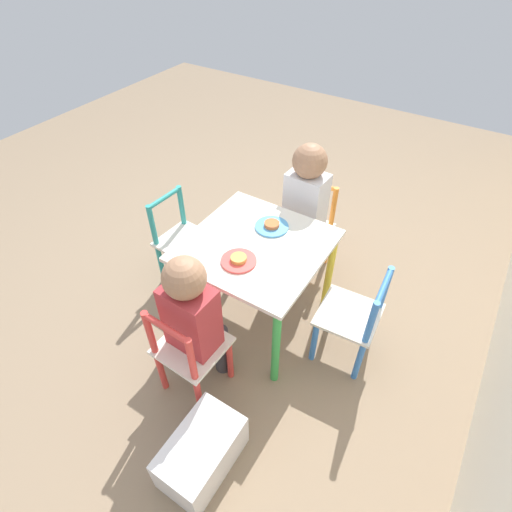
{
  "coord_description": "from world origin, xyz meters",
  "views": [
    {
      "loc": [
        1.13,
        0.72,
        1.67
      ],
      "look_at": [
        0.0,
        0.0,
        0.42
      ],
      "focal_mm": 28.0,
      "sensor_mm": 36.0,
      "label": 1
    }
  ],
  "objects_px": {
    "chair_red": "(189,352)",
    "plate_left": "(272,226)",
    "chair_teal": "(182,242)",
    "chair_orange": "(306,229)",
    "chair_blue": "(353,319)",
    "child_right": "(194,314)",
    "plate_right": "(239,260)",
    "storage_bin": "(202,453)",
    "child_left": "(304,202)",
    "kids_table": "(256,256)"
  },
  "relations": [
    {
      "from": "chair_red",
      "to": "plate_left",
      "type": "xyz_separation_m",
      "value": [
        -0.63,
        0.02,
        0.25
      ]
    },
    {
      "from": "chair_teal",
      "to": "plate_left",
      "type": "height_order",
      "value": "plate_left"
    },
    {
      "from": "chair_orange",
      "to": "chair_teal",
      "type": "bearing_deg",
      "value": -135.34
    },
    {
      "from": "plate_left",
      "to": "chair_orange",
      "type": "bearing_deg",
      "value": 176.0
    },
    {
      "from": "chair_blue",
      "to": "child_right",
      "type": "height_order",
      "value": "child_right"
    },
    {
      "from": "chair_red",
      "to": "plate_left",
      "type": "distance_m",
      "value": 0.68
    },
    {
      "from": "chair_red",
      "to": "plate_right",
      "type": "xyz_separation_m",
      "value": [
        -0.35,
        0.02,
        0.25
      ]
    },
    {
      "from": "chair_teal",
      "to": "storage_bin",
      "type": "distance_m",
      "value": 1.06
    },
    {
      "from": "chair_teal",
      "to": "child_left",
      "type": "distance_m",
      "value": 0.69
    },
    {
      "from": "chair_blue",
      "to": "child_right",
      "type": "distance_m",
      "value": 0.71
    },
    {
      "from": "plate_left",
      "to": "chair_blue",
      "type": "bearing_deg",
      "value": 77.97
    },
    {
      "from": "chair_red",
      "to": "chair_blue",
      "type": "height_order",
      "value": "same"
    },
    {
      "from": "chair_blue",
      "to": "plate_left",
      "type": "relative_size",
      "value": 3.35
    },
    {
      "from": "plate_left",
      "to": "storage_bin",
      "type": "xyz_separation_m",
      "value": [
        0.87,
        0.22,
        -0.41
      ]
    },
    {
      "from": "chair_blue",
      "to": "plate_left",
      "type": "xyz_separation_m",
      "value": [
        -0.1,
        -0.49,
        0.25
      ]
    },
    {
      "from": "child_right",
      "to": "plate_right",
      "type": "height_order",
      "value": "child_right"
    },
    {
      "from": "child_left",
      "to": "chair_red",
      "type": "bearing_deg",
      "value": -89.5
    },
    {
      "from": "chair_blue",
      "to": "plate_right",
      "type": "xyz_separation_m",
      "value": [
        0.17,
        -0.49,
        0.25
      ]
    },
    {
      "from": "child_left",
      "to": "storage_bin",
      "type": "distance_m",
      "value": 1.25
    },
    {
      "from": "kids_table",
      "to": "plate_left",
      "type": "distance_m",
      "value": 0.16
    },
    {
      "from": "chair_red",
      "to": "plate_left",
      "type": "bearing_deg",
      "value": -89.58
    },
    {
      "from": "chair_blue",
      "to": "plate_right",
      "type": "relative_size",
      "value": 3.44
    },
    {
      "from": "kids_table",
      "to": "chair_orange",
      "type": "distance_m",
      "value": 0.52
    },
    {
      "from": "storage_bin",
      "to": "child_left",
      "type": "bearing_deg",
      "value": -170.2
    },
    {
      "from": "chair_teal",
      "to": "child_right",
      "type": "relative_size",
      "value": 0.71
    },
    {
      "from": "chair_orange",
      "to": "storage_bin",
      "type": "bearing_deg",
      "value": -77.92
    },
    {
      "from": "chair_orange",
      "to": "plate_left",
      "type": "bearing_deg",
      "value": -91.12
    },
    {
      "from": "chair_blue",
      "to": "child_left",
      "type": "bearing_deg",
      "value": -134.24
    },
    {
      "from": "chair_blue",
      "to": "storage_bin",
      "type": "height_order",
      "value": "chair_blue"
    },
    {
      "from": "kids_table",
      "to": "chair_red",
      "type": "height_order",
      "value": "chair_red"
    },
    {
      "from": "kids_table",
      "to": "storage_bin",
      "type": "xyz_separation_m",
      "value": [
        0.74,
        0.22,
        -0.33
      ]
    },
    {
      "from": "chair_orange",
      "to": "child_right",
      "type": "bearing_deg",
      "value": -89.56
    },
    {
      "from": "kids_table",
      "to": "chair_blue",
      "type": "bearing_deg",
      "value": 93.86
    },
    {
      "from": "kids_table",
      "to": "chair_red",
      "type": "relative_size",
      "value": 1.15
    },
    {
      "from": "child_right",
      "to": "storage_bin",
      "type": "height_order",
      "value": "child_right"
    },
    {
      "from": "chair_red",
      "to": "chair_blue",
      "type": "xyz_separation_m",
      "value": [
        -0.52,
        0.51,
        0.0
      ]
    },
    {
      "from": "child_right",
      "to": "child_left",
      "type": "distance_m",
      "value": 0.86
    },
    {
      "from": "kids_table",
      "to": "child_left",
      "type": "height_order",
      "value": "child_left"
    },
    {
      "from": "chair_teal",
      "to": "chair_orange",
      "type": "bearing_deg",
      "value": -44.66
    },
    {
      "from": "plate_left",
      "to": "child_right",
      "type": "bearing_deg",
      "value": -1.47
    },
    {
      "from": "chair_red",
      "to": "child_left",
      "type": "bearing_deg",
      "value": -90.44
    },
    {
      "from": "chair_red",
      "to": "chair_blue",
      "type": "relative_size",
      "value": 1.0
    },
    {
      "from": "chair_orange",
      "to": "storage_bin",
      "type": "height_order",
      "value": "chair_orange"
    },
    {
      "from": "plate_right",
      "to": "chair_blue",
      "type": "bearing_deg",
      "value": 109.19
    },
    {
      "from": "chair_orange",
      "to": "plate_left",
      "type": "relative_size",
      "value": 3.35
    },
    {
      "from": "child_right",
      "to": "storage_bin",
      "type": "xyz_separation_m",
      "value": [
        0.31,
        0.24,
        -0.35
      ]
    },
    {
      "from": "chair_orange",
      "to": "chair_blue",
      "type": "xyz_separation_m",
      "value": [
        0.46,
        0.47,
        0.0
      ]
    },
    {
      "from": "storage_bin",
      "to": "child_right",
      "type": "bearing_deg",
      "value": -142.28
    },
    {
      "from": "child_left",
      "to": "plate_right",
      "type": "xyz_separation_m",
      "value": [
        0.57,
        -0.02,
        0.03
      ]
    },
    {
      "from": "child_left",
      "to": "child_right",
      "type": "bearing_deg",
      "value": -89.53
    }
  ]
}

